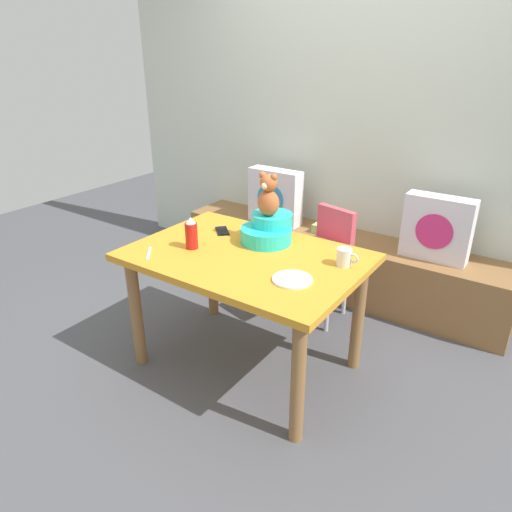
# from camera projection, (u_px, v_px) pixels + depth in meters

# --- Properties ---
(ground_plane) EXTENTS (8.00, 8.00, 0.00)m
(ground_plane) POSITION_uv_depth(u_px,v_px,m) (247.00, 363.00, 2.87)
(ground_plane) COLOR #4C4C51
(back_wall) EXTENTS (4.40, 0.10, 2.60)m
(back_wall) POSITION_uv_depth(u_px,v_px,m) (360.00, 119.00, 3.43)
(back_wall) COLOR silver
(back_wall) RESTS_ON ground_plane
(window_bench) EXTENTS (2.60, 0.44, 0.46)m
(window_bench) POSITION_uv_depth(u_px,v_px,m) (334.00, 262.00, 3.67)
(window_bench) COLOR olive
(window_bench) RESTS_ON ground_plane
(pillow_floral_left) EXTENTS (0.44, 0.15, 0.44)m
(pillow_floral_left) POSITION_uv_depth(u_px,v_px,m) (275.00, 197.00, 3.75)
(pillow_floral_left) COLOR silver
(pillow_floral_left) RESTS_ON window_bench
(pillow_floral_right) EXTENTS (0.44, 0.15, 0.44)m
(pillow_floral_right) POSITION_uv_depth(u_px,v_px,m) (437.00, 228.00, 3.09)
(pillow_floral_right) COLOR silver
(pillow_floral_right) RESTS_ON window_bench
(book_stack) EXTENTS (0.20, 0.14, 0.07)m
(book_stack) POSITION_uv_depth(u_px,v_px,m) (327.00, 229.00, 3.60)
(book_stack) COLOR #A5C06B
(book_stack) RESTS_ON window_bench
(dining_table) EXTENTS (1.28, 0.88, 0.74)m
(dining_table) POSITION_uv_depth(u_px,v_px,m) (246.00, 271.00, 2.61)
(dining_table) COLOR orange
(dining_table) RESTS_ON ground_plane
(highchair) EXTENTS (0.40, 0.50, 0.79)m
(highchair) POSITION_uv_depth(u_px,v_px,m) (323.00, 250.00, 3.17)
(highchair) COLOR #D84C59
(highchair) RESTS_ON ground_plane
(infant_seat_teal) EXTENTS (0.30, 0.33, 0.16)m
(infant_seat_teal) POSITION_uv_depth(u_px,v_px,m) (268.00, 230.00, 2.70)
(infant_seat_teal) COLOR #22C9C5
(infant_seat_teal) RESTS_ON dining_table
(teddy_bear) EXTENTS (0.13, 0.12, 0.25)m
(teddy_bear) POSITION_uv_depth(u_px,v_px,m) (268.00, 196.00, 2.62)
(teddy_bear) COLOR #AD5C31
(teddy_bear) RESTS_ON infant_seat_teal
(ketchup_bottle) EXTENTS (0.07, 0.07, 0.18)m
(ketchup_bottle) POSITION_uv_depth(u_px,v_px,m) (191.00, 234.00, 2.60)
(ketchup_bottle) COLOR red
(ketchup_bottle) RESTS_ON dining_table
(coffee_mug) EXTENTS (0.12, 0.08, 0.09)m
(coffee_mug) POSITION_uv_depth(u_px,v_px,m) (345.00, 257.00, 2.41)
(coffee_mug) COLOR silver
(coffee_mug) RESTS_ON dining_table
(dinner_plate_near) EXTENTS (0.20, 0.20, 0.01)m
(dinner_plate_near) POSITION_uv_depth(u_px,v_px,m) (292.00, 279.00, 2.27)
(dinner_plate_near) COLOR white
(dinner_plate_near) RESTS_ON dining_table
(cell_phone) EXTENTS (0.15, 0.15, 0.01)m
(cell_phone) POSITION_uv_depth(u_px,v_px,m) (222.00, 231.00, 2.87)
(cell_phone) COLOR black
(cell_phone) RESTS_ON dining_table
(table_fork) EXTENTS (0.12, 0.14, 0.01)m
(table_fork) POSITION_uv_depth(u_px,v_px,m) (149.00, 253.00, 2.56)
(table_fork) COLOR silver
(table_fork) RESTS_ON dining_table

